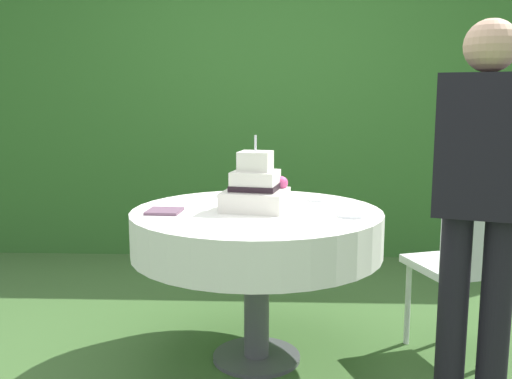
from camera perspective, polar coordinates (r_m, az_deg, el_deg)
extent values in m
plane|color=#3D602D|center=(2.97, 0.05, -16.82)|extent=(20.00, 20.00, 0.00)
cube|color=#336628|center=(4.82, 1.08, 6.92)|extent=(5.50, 0.50, 2.23)
cylinder|color=#4C4C51|center=(2.97, 0.05, -16.64)|extent=(0.44, 0.44, 0.02)
cylinder|color=#4C4C51|center=(2.83, 0.05, -10.07)|extent=(0.13, 0.13, 0.74)
cylinder|color=olive|center=(2.73, 0.06, -2.46)|extent=(1.19, 1.19, 0.03)
cylinder|color=white|center=(2.75, 0.06, -4.27)|extent=(1.22, 1.22, 0.21)
cube|color=white|center=(2.73, -0.06, -1.05)|extent=(0.35, 0.35, 0.10)
cube|color=white|center=(2.72, -0.06, 0.92)|extent=(0.25, 0.25, 0.10)
cube|color=black|center=(2.72, -0.06, 0.29)|extent=(0.26, 0.26, 0.03)
cube|color=white|center=(2.71, -0.06, 2.91)|extent=(0.18, 0.18, 0.10)
sphere|color=#E04C8C|center=(2.80, 2.55, 0.66)|extent=(0.07, 0.07, 0.07)
cylinder|color=silver|center=(2.70, -0.06, 4.74)|extent=(0.01, 0.01, 0.08)
cylinder|color=white|center=(3.00, 6.30, -1.01)|extent=(0.12, 0.12, 0.01)
cylinder|color=white|center=(3.11, -2.81, -0.61)|extent=(0.13, 0.13, 0.01)
cylinder|color=white|center=(2.61, 9.70, -2.61)|extent=(0.13, 0.13, 0.01)
cube|color=#6B4C60|center=(2.70, -9.31, -2.19)|extent=(0.17, 0.17, 0.01)
cylinder|color=white|center=(3.32, 20.03, -10.34)|extent=(0.03, 0.03, 0.45)
cylinder|color=white|center=(3.15, 15.20, -11.15)|extent=(0.03, 0.03, 0.45)
cylinder|color=white|center=(3.09, 23.55, -12.07)|extent=(0.03, 0.03, 0.45)
cylinder|color=white|center=(2.90, 18.50, -13.11)|extent=(0.03, 0.03, 0.45)
cube|color=white|center=(3.04, 19.56, -7.29)|extent=(0.50, 0.50, 0.04)
cube|color=white|center=(2.84, 21.88, -3.95)|extent=(0.39, 0.16, 0.40)
cylinder|color=black|center=(2.48, 23.14, -12.31)|extent=(0.12, 0.12, 0.85)
cylinder|color=black|center=(2.48, 19.36, -12.12)|extent=(0.12, 0.12, 0.85)
cube|color=black|center=(2.32, 22.25, 4.12)|extent=(0.40, 0.30, 0.55)
sphere|color=tan|center=(2.33, 22.82, 13.35)|extent=(0.20, 0.20, 0.20)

